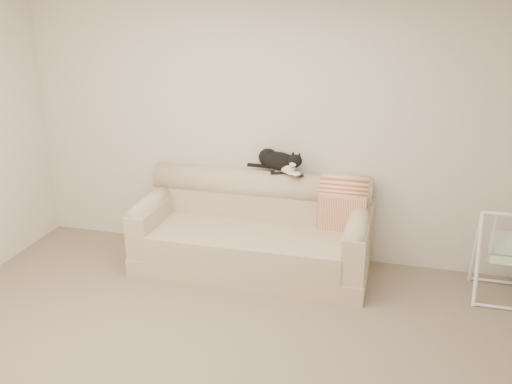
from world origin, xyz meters
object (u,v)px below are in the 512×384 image
remote_b (297,174)px  tuxedo_cat (279,161)px  remote_a (280,172)px  baby_swing (504,255)px  sofa (254,233)px

remote_b → tuxedo_cat: bearing=167.1°
remote_a → tuxedo_cat: 0.11m
tuxedo_cat → baby_swing: tuxedo_cat is taller
baby_swing → sofa: bearing=179.8°
sofa → baby_swing: (2.24, -0.01, 0.04)m
baby_swing → remote_b: bearing=173.0°
sofa → baby_swing: 2.24m
remote_a → tuxedo_cat: (-0.02, 0.04, 0.10)m
tuxedo_cat → baby_swing: 2.16m
remote_b → tuxedo_cat: tuxedo_cat is taller
tuxedo_cat → baby_swing: bearing=-7.6°
remote_b → tuxedo_cat: (-0.18, 0.04, 0.10)m
remote_b → remote_a: bearing=178.4°
remote_a → remote_b: size_ratio=1.19×
remote_a → tuxedo_cat: tuxedo_cat is taller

